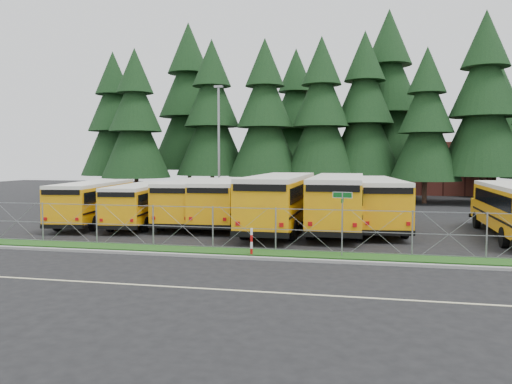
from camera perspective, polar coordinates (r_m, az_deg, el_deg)
ground at (r=23.89m, az=5.05°, el=-6.37°), size 120.00×120.00×0.00m
curb at (r=20.86m, az=4.01°, el=-7.72°), size 50.00×0.25×0.12m
grass_verge at (r=22.22m, az=4.52°, el=-7.07°), size 50.00×1.40×0.06m
road_lane_line at (r=16.16m, az=1.55°, el=-11.38°), size 50.00×0.12×0.01m
chainlink_fence at (r=22.75m, az=4.76°, el=-4.34°), size 44.00×0.10×2.00m
brick_building at (r=63.42m, az=14.88°, el=2.70°), size 22.00×10.00×6.00m
bus_0 at (r=33.50m, az=-17.86°, el=-1.21°), size 3.84×10.63×2.73m
bus_1 at (r=32.25m, az=-12.82°, el=-1.42°), size 3.54×10.14×2.60m
bus_2 at (r=32.36m, az=-7.25°, el=-1.15°), size 3.41×10.93×2.82m
bus_3 at (r=31.75m, az=-3.36°, el=-1.17°), size 3.24×11.07×2.87m
bus_4 at (r=29.21m, az=2.84°, el=-1.24°), size 3.15×12.46×3.25m
bus_5 at (r=29.55m, az=9.39°, el=-1.27°), size 2.94×12.27×3.22m
bus_6 at (r=30.58m, az=13.28°, el=-1.32°), size 3.96×11.78×3.03m
street_sign at (r=21.68m, az=9.83°, el=-2.04°), size 0.83×0.55×2.81m
striped_bollard at (r=21.91m, az=-0.52°, el=-5.70°), size 0.11×0.11×1.20m
light_standard at (r=41.34m, az=-4.26°, el=5.66°), size 0.70×0.35×10.14m
conifer_0 at (r=57.16m, az=-15.93°, el=7.45°), size 7.13×7.13×15.76m
conifer_1 at (r=51.84m, az=-13.60°, el=7.52°), size 6.85×6.85×15.16m
conifer_2 at (r=52.70m, az=-5.05°, el=8.30°), size 7.47×7.47×16.51m
conifer_3 at (r=50.09m, az=1.00°, el=8.27°), size 7.25×7.25×16.04m
conifer_4 at (r=49.77m, az=7.45°, el=8.28°), size 7.27×7.27×16.07m
conifer_5 at (r=51.35m, az=12.25°, el=8.49°), size 7.59×7.59×16.79m
conifer_6 at (r=49.05m, az=18.85°, el=7.21°), size 6.53×6.53×14.44m
conifer_7 at (r=50.50m, az=24.60°, el=8.76°), size 7.96×7.96×17.60m
conifer_10 at (r=59.03m, az=-7.67°, el=9.39°), size 8.93×8.93×19.74m
conifer_11 at (r=57.65m, az=4.57°, el=7.97°), size 7.51×7.51×16.60m
conifer_12 at (r=55.07m, az=14.82°, el=9.68°), size 8.92×8.92×19.73m
conifer_13 at (r=59.88m, az=25.74°, el=6.71°), size 6.82×6.82×15.07m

